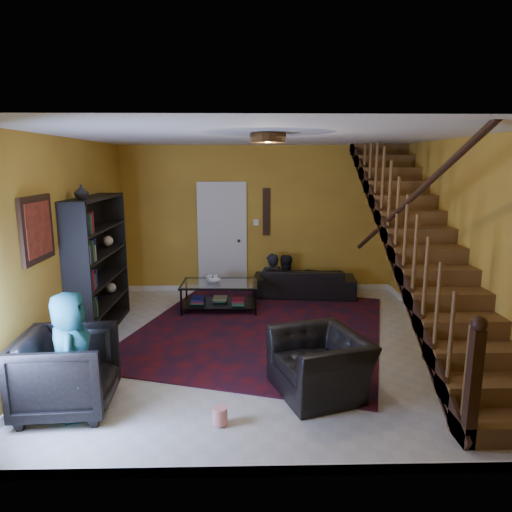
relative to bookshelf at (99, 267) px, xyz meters
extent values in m
plane|color=beige|center=(2.40, -0.60, -0.96)|extent=(5.50, 5.50, 0.00)
plane|color=gold|center=(2.40, 2.15, 0.44)|extent=(5.20, 0.00, 5.20)
plane|color=gold|center=(2.40, -3.35, 0.44)|extent=(5.20, 0.00, 5.20)
plane|color=gold|center=(-0.20, -0.60, 0.44)|extent=(0.00, 5.50, 5.50)
plane|color=gold|center=(5.00, -0.60, 0.44)|extent=(0.00, 5.50, 5.50)
plane|color=white|center=(2.40, -0.60, 1.84)|extent=(5.50, 5.50, 0.00)
cube|color=silver|center=(2.40, 2.14, -0.91)|extent=(5.20, 0.02, 0.10)
cube|color=silver|center=(-0.19, -0.60, -0.91)|extent=(0.02, 5.50, 0.10)
cube|color=gold|center=(4.53, -0.60, 0.36)|extent=(0.95, 4.92, 2.83)
cube|color=black|center=(4.07, -0.60, 0.44)|extent=(0.04, 5.02, 3.02)
cylinder|color=black|center=(4.10, -0.60, 0.89)|extent=(0.07, 4.20, 2.44)
cube|color=black|center=(4.10, -3.00, -0.41)|extent=(0.10, 0.10, 1.10)
cube|color=black|center=(0.00, 0.00, 0.04)|extent=(0.35, 1.80, 2.00)
cube|color=black|center=(0.00, 0.00, -0.56)|extent=(0.35, 1.72, 0.03)
cube|color=black|center=(0.00, 0.00, 0.20)|extent=(0.35, 1.72, 0.03)
cube|color=silver|center=(1.70, 2.12, 0.06)|extent=(0.82, 0.05, 2.05)
cube|color=maroon|center=(-0.17, -1.50, 0.79)|extent=(0.04, 0.74, 0.74)
cube|color=black|center=(2.55, 2.13, 0.59)|extent=(0.14, 0.03, 0.90)
cylinder|color=#3F2814|center=(2.40, -1.40, 1.78)|extent=(0.40, 0.40, 0.10)
cube|color=#480D12|center=(2.37, -0.01, -0.95)|extent=(4.49, 4.82, 0.02)
imported|color=black|center=(3.25, 1.70, -0.69)|extent=(1.95, 0.95, 0.55)
imported|color=black|center=(0.35, -2.28, -0.55)|extent=(0.96, 0.94, 0.82)
imported|color=black|center=(2.95, -1.97, -0.64)|extent=(1.15, 1.23, 0.66)
imported|color=black|center=(2.65, 1.75, -0.78)|extent=(0.46, 0.31, 1.27)
imported|color=black|center=(2.88, 1.75, -0.80)|extent=(0.65, 0.53, 1.24)
imported|color=#1A5765|center=(0.45, -2.39, -0.33)|extent=(0.54, 0.70, 1.28)
cube|color=black|center=(1.10, 0.55, -0.73)|extent=(0.03, 0.03, 0.48)
cube|color=black|center=(2.32, 0.55, -0.73)|extent=(0.03, 0.03, 0.48)
cube|color=black|center=(1.10, 1.23, -0.73)|extent=(0.03, 0.03, 0.48)
cube|color=black|center=(2.32, 1.23, -0.73)|extent=(0.03, 0.03, 0.48)
cube|color=black|center=(1.71, 0.89, -0.84)|extent=(1.23, 0.72, 0.02)
cube|color=silver|center=(1.71, 0.89, -0.49)|extent=(1.30, 0.78, 0.02)
imported|color=#999999|center=(1.52, 1.09, -0.43)|extent=(0.15, 0.15, 0.10)
imported|color=#999999|center=(1.64, 1.04, -0.43)|extent=(0.11, 0.11, 0.10)
imported|color=#999999|center=(1.62, 0.90, -0.45)|extent=(0.25, 0.25, 0.06)
imported|color=#999999|center=(0.00, -0.50, 1.13)|extent=(0.18, 0.18, 0.19)
cylinder|color=red|center=(1.90, -2.60, -0.86)|extent=(0.16, 0.16, 0.16)
camera|label=1|loc=(2.15, -6.57, 1.51)|focal=32.00mm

